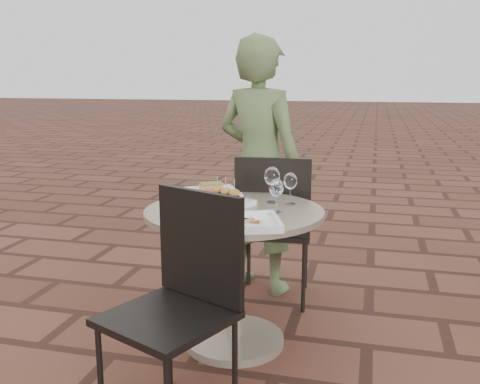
% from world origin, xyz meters
% --- Properties ---
extents(ground, '(60.00, 60.00, 0.00)m').
position_xyz_m(ground, '(0.00, 0.00, 0.00)').
color(ground, '#582F22').
rests_on(ground, ground).
extents(cafe_table, '(0.90, 0.90, 0.73)m').
position_xyz_m(cafe_table, '(-0.27, 0.28, 0.48)').
color(cafe_table, gray).
rests_on(cafe_table, ground).
extents(chair_far, '(0.48, 0.48, 0.93)m').
position_xyz_m(chair_far, '(-0.17, 0.83, 0.55)').
color(chair_far, black).
rests_on(chair_far, ground).
extents(chair_near, '(0.58, 0.58, 0.93)m').
position_xyz_m(chair_near, '(-0.32, -0.32, 0.55)').
color(chair_near, black).
rests_on(chair_near, ground).
extents(diner, '(0.70, 0.58, 1.64)m').
position_xyz_m(diner, '(-0.31, 1.09, 0.82)').
color(diner, '#506638').
rests_on(diner, ground).
extents(plate_salmon, '(0.39, 0.39, 0.08)m').
position_xyz_m(plate_salmon, '(-0.46, 0.53, 0.75)').
color(plate_salmon, white).
rests_on(plate_salmon, cafe_table).
extents(plate_sliders, '(0.31, 0.31, 0.15)m').
position_xyz_m(plate_sliders, '(-0.33, 0.35, 0.76)').
color(plate_sliders, white).
rests_on(plate_sliders, cafe_table).
extents(plate_tuna, '(0.37, 0.37, 0.03)m').
position_xyz_m(plate_tuna, '(-0.13, 0.00, 0.75)').
color(plate_tuna, white).
rests_on(plate_tuna, cafe_table).
extents(wine_glass_right, '(0.07, 0.07, 0.17)m').
position_xyz_m(wine_glass_right, '(-0.05, 0.27, 0.85)').
color(wine_glass_right, white).
rests_on(wine_glass_right, cafe_table).
extents(wine_glass_mid, '(0.08, 0.08, 0.19)m').
position_xyz_m(wine_glass_mid, '(-0.11, 0.48, 0.87)').
color(wine_glass_mid, white).
rests_on(wine_glass_mid, cafe_table).
extents(wine_glass_far, '(0.07, 0.07, 0.17)m').
position_xyz_m(wine_glass_far, '(-0.01, 0.46, 0.85)').
color(wine_glass_far, white).
rests_on(wine_glass_far, cafe_table).
extents(steel_ramekin, '(0.08, 0.08, 0.05)m').
position_xyz_m(steel_ramekin, '(-0.54, 0.41, 0.75)').
color(steel_ramekin, silver).
rests_on(steel_ramekin, cafe_table).
extents(cutlery_set, '(0.11, 0.20, 0.00)m').
position_xyz_m(cutlery_set, '(-0.03, 0.03, 0.73)').
color(cutlery_set, silver).
rests_on(cutlery_set, cafe_table).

